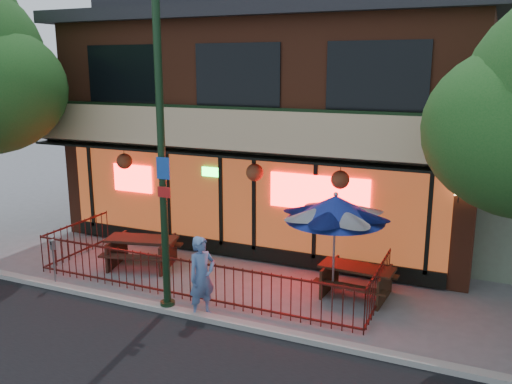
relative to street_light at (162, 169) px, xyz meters
The scene contains 10 objects.
ground 3.17m from the street_light, 90.34° to the left, with size 80.00×80.00×0.00m, color gray.
curb 3.09m from the street_light, 91.40° to the right, with size 80.00×0.25×0.12m, color #999993.
restaurant_building 7.58m from the street_light, 90.02° to the left, with size 12.96×9.49×8.05m.
patio_fence 2.68m from the street_light, 90.15° to the left, with size 8.44×2.62×1.00m.
street_light is the anchor object (origin of this frame).
picnic_table_left 3.90m from the street_light, 136.26° to the left, with size 2.14×1.83×0.79m.
picnic_table_right 5.09m from the street_light, 33.92° to the left, with size 1.77×1.40×0.72m.
patio_umbrella 3.87m from the street_light, 32.65° to the left, with size 2.21×2.21×2.53m.
pedestrian 2.42m from the street_light, ahead, with size 0.65×0.43×1.77m, color #5372A7.
parking_meter_near 3.98m from the street_light, behind, with size 0.13×0.12×1.18m.
Camera 1 is at (6.23, -9.67, 5.24)m, focal length 38.00 mm.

